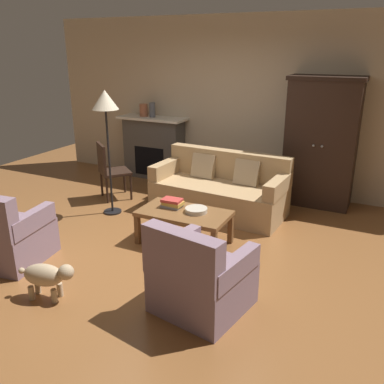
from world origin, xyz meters
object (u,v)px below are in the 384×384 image
object	(u,v)px
dog	(47,276)
floor_lamp	(105,107)
side_chair_wooden	(109,168)
fireplace	(154,147)
armoire	(321,142)
book_stack	(173,203)
armchair_near_left	(6,236)
mantel_vase_terracotta	(144,110)
fruit_bowl	(196,210)
couch	(220,191)
mantel_vase_slate	(152,110)
armchair_near_right	(200,279)
coffee_table	(184,216)

from	to	relation	value
dog	floor_lamp	bearing A→B (deg)	110.58
side_chair_wooden	fireplace	bearing A→B (deg)	88.59
armoire	book_stack	distance (m)	2.53
armchair_near_left	dog	bearing A→B (deg)	-20.20
side_chair_wooden	book_stack	bearing A→B (deg)	-27.70
book_stack	mantel_vase_terracotta	size ratio (longest dim) A/B	1.15
mantel_vase_terracotta	floor_lamp	distance (m)	1.86
fireplace	fruit_bowl	size ratio (longest dim) A/B	4.66
couch	armchair_near_left	xyz separation A→B (m)	(-1.56, -2.46, -0.00)
side_chair_wooden	floor_lamp	distance (m)	1.19
mantel_vase_terracotta	book_stack	bearing A→B (deg)	-50.61
fruit_bowl	mantel_vase_terracotta	bearing A→B (deg)	134.15
couch	mantel_vase_slate	size ratio (longest dim) A/B	7.66
armchair_near_left	fireplace	bearing A→B (deg)	92.99
mantel_vase_terracotta	fruit_bowl	bearing A→B (deg)	-45.85
couch	fruit_bowl	world-z (taller)	couch
armchair_near_left	floor_lamp	size ratio (longest dim) A/B	0.50
couch	dog	xyz separation A→B (m)	(-0.62, -2.80, -0.07)
book_stack	mantel_vase_slate	size ratio (longest dim) A/B	0.99
book_stack	armchair_near_right	bearing A→B (deg)	-52.13
fruit_bowl	armoire	bearing A→B (deg)	62.99
armoire	couch	world-z (taller)	armoire
armchair_near_left	dog	distance (m)	1.00
couch	book_stack	world-z (taller)	couch
couch	armchair_near_right	bearing A→B (deg)	-71.82
floor_lamp	book_stack	bearing A→B (deg)	-16.46
coffee_table	floor_lamp	xyz separation A→B (m)	(-1.40, 0.42, 1.16)
coffee_table	mantel_vase_slate	distance (m)	2.93
fruit_bowl	side_chair_wooden	size ratio (longest dim) A/B	0.30
coffee_table	dog	distance (m)	1.76
side_chair_wooden	mantel_vase_terracotta	bearing A→B (deg)	96.59
coffee_table	armchair_near_right	world-z (taller)	armchair_near_right
couch	armchair_near_left	world-z (taller)	armchair_near_left
fruit_bowl	mantel_vase_slate	xyz separation A→B (m)	(-1.89, 2.13, 0.80)
coffee_table	armchair_near_left	distance (m)	2.03
fruit_bowl	dog	size ratio (longest dim) A/B	0.48
couch	armchair_near_right	xyz separation A→B (m)	(0.76, -2.31, -0.00)
mantel_vase_terracotta	dog	xyz separation A→B (m)	(1.30, -3.82, -0.99)
armoire	side_chair_wooden	bearing A→B (deg)	-157.72
fruit_bowl	mantel_vase_slate	bearing A→B (deg)	131.56
fruit_bowl	mantel_vase_terracotta	size ratio (longest dim) A/B	1.23
armoire	armchair_near_right	size ratio (longest dim) A/B	2.15
book_stack	dog	bearing A→B (deg)	-104.38
fruit_bowl	floor_lamp	bearing A→B (deg)	166.32
fireplace	fruit_bowl	distance (m)	2.87
book_stack	mantel_vase_terracotta	xyz separation A→B (m)	(-1.74, 2.12, 0.76)
mantel_vase_terracotta	armchair_near_left	size ratio (longest dim) A/B	0.25
mantel_vase_slate	side_chair_wooden	xyz separation A→B (m)	(-0.03, -1.28, -0.74)
mantel_vase_slate	side_chair_wooden	bearing A→B (deg)	-91.43
armoire	floor_lamp	world-z (taller)	armoire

